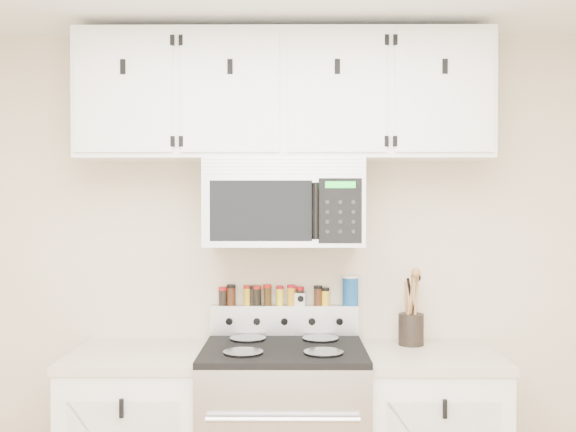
% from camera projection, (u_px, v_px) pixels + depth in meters
% --- Properties ---
extents(back_wall, '(3.50, 0.01, 2.50)m').
position_uv_depth(back_wall, '(285.00, 275.00, 3.34)').
color(back_wall, '#C5B294').
rests_on(back_wall, floor).
extents(microwave, '(0.76, 0.44, 0.42)m').
position_uv_depth(microwave, '(284.00, 202.00, 3.14)').
color(microwave, '#9E9EA3').
rests_on(microwave, back_wall).
extents(upper_cabinets, '(2.00, 0.35, 0.62)m').
position_uv_depth(upper_cabinets, '(284.00, 97.00, 3.16)').
color(upper_cabinets, white).
rests_on(upper_cabinets, back_wall).
extents(utensil_crock, '(0.12, 0.12, 0.36)m').
position_uv_depth(utensil_crock, '(411.00, 327.00, 3.18)').
color(utensil_crock, black).
rests_on(utensil_crock, base_cabinet_right).
extents(kitchen_timer, '(0.06, 0.06, 0.06)m').
position_uv_depth(kitchen_timer, '(301.00, 299.00, 3.30)').
color(kitchen_timer, white).
rests_on(kitchen_timer, range).
extents(salt_canister, '(0.08, 0.08, 0.15)m').
position_uv_depth(salt_canister, '(350.00, 290.00, 3.30)').
color(salt_canister, '#14498E').
rests_on(salt_canister, range).
extents(spice_jar_0, '(0.05, 0.05, 0.09)m').
position_uv_depth(spice_jar_0, '(223.00, 296.00, 3.30)').
color(spice_jar_0, black).
rests_on(spice_jar_0, range).
extents(spice_jar_1, '(0.05, 0.05, 0.11)m').
position_uv_depth(spice_jar_1, '(231.00, 295.00, 3.30)').
color(spice_jar_1, '#401F0F').
rests_on(spice_jar_1, range).
extents(spice_jar_2, '(0.04, 0.04, 0.10)m').
position_uv_depth(spice_jar_2, '(247.00, 295.00, 3.30)').
color(spice_jar_2, gold).
rests_on(spice_jar_2, range).
extents(spice_jar_3, '(0.04, 0.04, 0.10)m').
position_uv_depth(spice_jar_3, '(252.00, 295.00, 3.30)').
color(spice_jar_3, black).
rests_on(spice_jar_3, range).
extents(spice_jar_4, '(0.05, 0.05, 0.10)m').
position_uv_depth(spice_jar_4, '(257.00, 295.00, 3.30)').
color(spice_jar_4, black).
rests_on(spice_jar_4, range).
extents(spice_jar_5, '(0.04, 0.04, 0.11)m').
position_uv_depth(spice_jar_5, '(268.00, 295.00, 3.30)').
color(spice_jar_5, '#39260D').
rests_on(spice_jar_5, range).
extents(spice_jar_6, '(0.04, 0.04, 0.10)m').
position_uv_depth(spice_jar_6, '(280.00, 295.00, 3.30)').
color(spice_jar_6, yellow).
rests_on(spice_jar_6, range).
extents(spice_jar_7, '(0.04, 0.04, 0.11)m').
position_uv_depth(spice_jar_7, '(291.00, 295.00, 3.30)').
color(spice_jar_7, orange).
rests_on(spice_jar_7, range).
extents(spice_jar_8, '(0.04, 0.04, 0.10)m').
position_uv_depth(spice_jar_8, '(300.00, 296.00, 3.30)').
color(spice_jar_8, black).
rests_on(spice_jar_8, range).
extents(spice_jar_9, '(0.04, 0.04, 0.10)m').
position_uv_depth(spice_jar_9, '(318.00, 295.00, 3.30)').
color(spice_jar_9, '#422210').
rests_on(spice_jar_9, range).
extents(spice_jar_10, '(0.04, 0.04, 0.09)m').
position_uv_depth(spice_jar_10, '(325.00, 296.00, 3.30)').
color(spice_jar_10, yellow).
rests_on(spice_jar_10, range).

